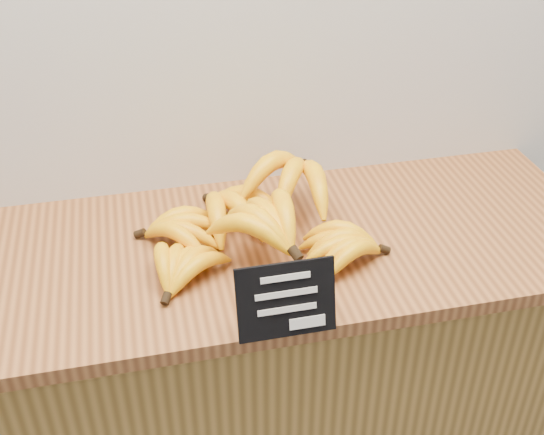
# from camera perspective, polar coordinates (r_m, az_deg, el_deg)

# --- Properties ---
(counter) EXTENTS (1.28, 0.50, 0.90)m
(counter) POSITION_cam_1_polar(r_m,az_deg,el_deg) (1.70, -0.38, -15.24)
(counter) COLOR olive
(counter) RESTS_ON ground
(counter_top) EXTENTS (1.39, 0.54, 0.03)m
(counter_top) POSITION_cam_1_polar(r_m,az_deg,el_deg) (1.38, -0.46, -2.49)
(counter_top) COLOR #985C2F
(counter_top) RESTS_ON counter
(chalkboard_sign) EXTENTS (0.17, 0.04, 0.13)m
(chalkboard_sign) POSITION_cam_1_polar(r_m,az_deg,el_deg) (1.13, 1.20, -6.94)
(chalkboard_sign) COLOR black
(chalkboard_sign) RESTS_ON counter_top
(banana_pile) EXTENTS (0.51, 0.38, 0.13)m
(banana_pile) POSITION_cam_1_polar(r_m,az_deg,el_deg) (1.34, -1.33, 0.02)
(banana_pile) COLOR #FFBA0A
(banana_pile) RESTS_ON counter_top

